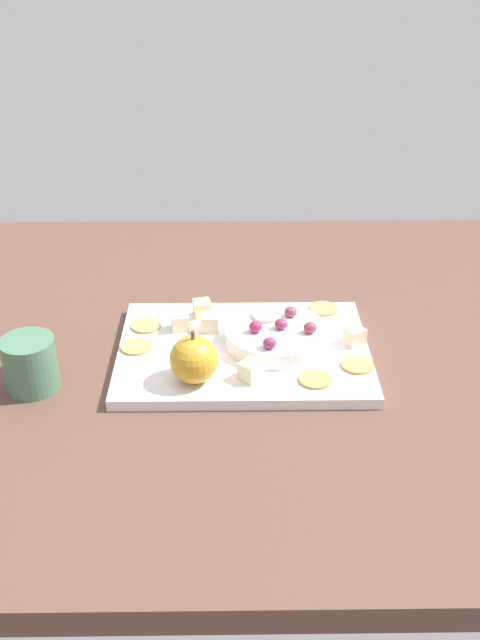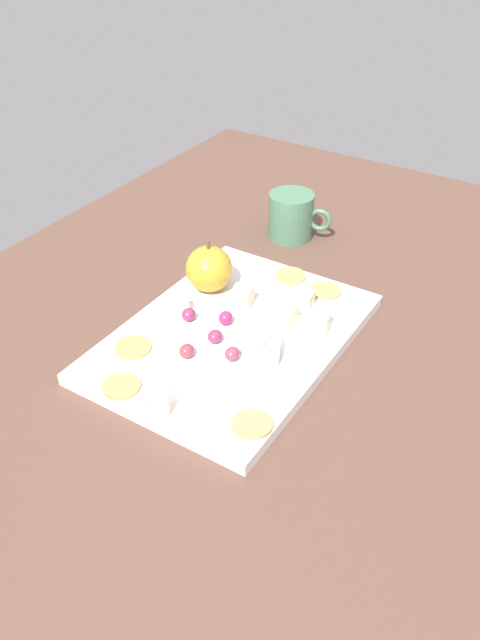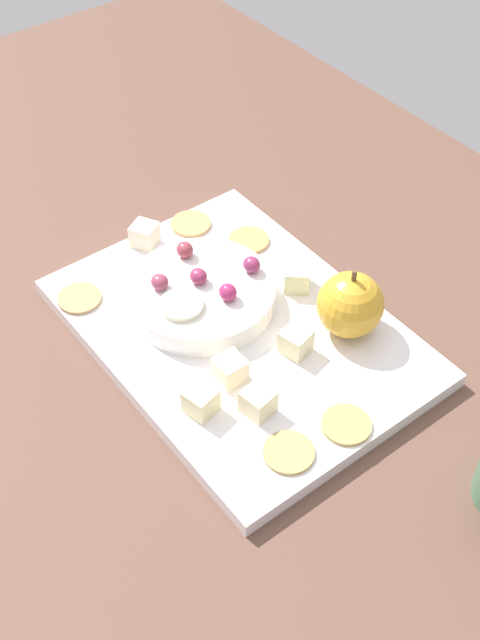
% 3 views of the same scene
% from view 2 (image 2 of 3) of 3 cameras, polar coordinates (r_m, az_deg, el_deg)
% --- Properties ---
extents(table, '(1.45, 0.99, 0.04)m').
position_cam_2_polar(table, '(0.85, 0.16, -5.06)').
color(table, brown).
rests_on(table, ground).
extents(platter, '(0.38, 0.27, 0.02)m').
position_cam_2_polar(platter, '(0.87, -0.62, -1.53)').
color(platter, white).
rests_on(platter, table).
extents(serving_dish, '(0.16, 0.16, 0.03)m').
position_cam_2_polar(serving_dish, '(0.82, -1.85, -2.42)').
color(serving_dish, white).
rests_on(serving_dish, platter).
extents(apple_whole, '(0.07, 0.07, 0.07)m').
position_cam_2_polar(apple_whole, '(0.93, -2.76, 4.54)').
color(apple_whole, gold).
rests_on(apple_whole, platter).
extents(apple_stem, '(0.01, 0.01, 0.01)m').
position_cam_2_polar(apple_stem, '(0.91, -2.84, 6.68)').
color(apple_stem, brown).
rests_on(apple_stem, apple_whole).
extents(cheese_cube_0, '(0.03, 0.03, 0.03)m').
position_cam_2_polar(cheese_cube_0, '(0.87, 3.98, 0.31)').
color(cheese_cube_0, beige).
rests_on(cheese_cube_0, platter).
extents(cheese_cube_1, '(0.04, 0.04, 0.03)m').
position_cam_2_polar(cheese_cube_1, '(0.75, -7.22, -7.02)').
color(cheese_cube_1, beige).
rests_on(cheese_cube_1, platter).
extents(cheese_cube_2, '(0.03, 0.03, 0.03)m').
position_cam_2_polar(cheese_cube_2, '(0.91, 0.21, 2.08)').
color(cheese_cube_2, beige).
rests_on(cheese_cube_2, platter).
extents(cheese_cube_3, '(0.03, 0.03, 0.03)m').
position_cam_2_polar(cheese_cube_3, '(0.90, 5.59, 1.73)').
color(cheese_cube_3, beige).
rests_on(cheese_cube_3, platter).
extents(cheese_cube_4, '(0.03, 0.03, 0.03)m').
position_cam_2_polar(cheese_cube_4, '(0.87, 6.99, -0.18)').
color(cheese_cube_4, beige).
rests_on(cheese_cube_4, platter).
extents(cheese_cube_5, '(0.04, 0.04, 0.03)m').
position_cam_2_polar(cheese_cube_5, '(0.89, -5.52, 1.11)').
color(cheese_cube_5, beige).
rests_on(cheese_cube_5, platter).
extents(cracker_0, '(0.05, 0.05, 0.00)m').
position_cam_2_polar(cracker_0, '(0.95, 7.51, 2.59)').
color(cracker_0, tan).
rests_on(cracker_0, platter).
extents(cracker_1, '(0.05, 0.05, 0.00)m').
position_cam_2_polar(cracker_1, '(0.73, 1.09, -9.18)').
color(cracker_1, tan).
rests_on(cracker_1, platter).
extents(cracker_2, '(0.05, 0.05, 0.00)m').
position_cam_2_polar(cracker_2, '(0.79, -10.45, -5.77)').
color(cracker_2, tan).
rests_on(cracker_2, platter).
extents(cracker_3, '(0.05, 0.05, 0.00)m').
position_cam_2_polar(cracker_3, '(0.98, 4.48, 3.92)').
color(cracker_3, tan).
rests_on(cracker_3, platter).
extents(cracker_4, '(0.05, 0.05, 0.00)m').
position_cam_2_polar(cracker_4, '(0.85, -9.43, -2.43)').
color(cracker_4, tan).
rests_on(cracker_4, platter).
extents(grape_0, '(0.02, 0.02, 0.02)m').
position_cam_2_polar(grape_0, '(0.78, -4.73, -2.75)').
color(grape_0, '#933542').
rests_on(grape_0, serving_dish).
extents(grape_1, '(0.02, 0.02, 0.02)m').
position_cam_2_polar(grape_1, '(0.83, -1.28, 0.18)').
color(grape_1, '#992657').
rests_on(grape_1, serving_dish).
extents(grape_2, '(0.02, 0.02, 0.02)m').
position_cam_2_polar(grape_2, '(0.84, -4.48, 0.54)').
color(grape_2, '#832A53').
rests_on(grape_2, serving_dish).
extents(grape_3, '(0.02, 0.02, 0.02)m').
position_cam_2_polar(grape_3, '(0.77, -0.69, -3.01)').
color(grape_3, '#8C3850').
rests_on(grape_3, serving_dish).
extents(grape_4, '(0.02, 0.02, 0.02)m').
position_cam_2_polar(grape_4, '(0.80, -2.23, -1.46)').
color(grape_4, '#892D4E').
rests_on(grape_4, serving_dish).
extents(apple_slice_0, '(0.05, 0.05, 0.01)m').
position_cam_2_polar(apple_slice_0, '(0.81, 0.83, -1.69)').
color(apple_slice_0, beige).
rests_on(apple_slice_0, serving_dish).
extents(cup, '(0.08, 0.11, 0.08)m').
position_cam_2_polar(cup, '(1.11, 4.59, 9.17)').
color(cup, '#477254').
rests_on(cup, table).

